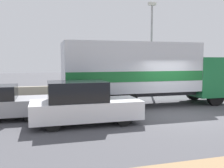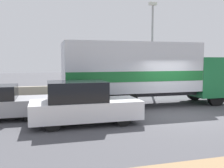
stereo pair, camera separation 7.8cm
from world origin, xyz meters
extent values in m
plane|color=#47474C|center=(0.00, 0.00, 0.00)|extent=(80.00, 80.00, 0.00)
cube|color=#A39984|center=(0.00, 7.48, 0.36)|extent=(60.00, 0.35, 0.72)
cylinder|color=gray|center=(1.74, 7.11, 3.17)|extent=(0.14, 0.14, 6.34)
cube|color=beige|center=(1.74, 7.11, 6.49)|extent=(0.56, 0.28, 0.20)
cube|color=#196B38|center=(3.07, 2.65, 1.53)|extent=(1.95, 2.44, 2.18)
cube|color=black|center=(4.03, 2.65, 1.96)|extent=(0.06, 2.08, 0.96)
cube|color=#2D2D33|center=(-1.46, 2.65, 0.71)|extent=(7.10, 1.31, 0.25)
cube|color=silver|center=(-1.46, 2.65, 2.10)|extent=(7.10, 2.37, 2.53)
cube|color=#19662D|center=(-1.46, 2.65, 1.67)|extent=(7.06, 2.39, 0.51)
cylinder|color=black|center=(3.07, 3.67, 0.49)|extent=(0.98, 0.28, 0.98)
cylinder|color=black|center=(3.07, 1.63, 0.49)|extent=(0.98, 0.28, 0.98)
cylinder|color=black|center=(-3.41, 3.67, 0.49)|extent=(0.98, 0.28, 0.98)
cylinder|color=black|center=(-3.41, 1.63, 0.49)|extent=(0.98, 0.28, 0.98)
cylinder|color=black|center=(-1.99, 3.67, 0.49)|extent=(0.98, 0.28, 0.98)
cylinder|color=black|center=(-1.99, 1.63, 0.49)|extent=(0.98, 0.28, 0.98)
cube|color=silver|center=(-4.38, -0.32, 0.57)|extent=(4.19, 1.72, 0.70)
cube|color=black|center=(-4.72, -0.32, 1.29)|extent=(2.18, 1.58, 0.75)
cylinder|color=black|center=(-3.08, 0.42, 0.29)|extent=(0.58, 0.20, 0.58)
cylinder|color=black|center=(-3.08, -1.06, 0.29)|extent=(0.58, 0.20, 0.58)
cylinder|color=black|center=(-5.68, 0.42, 0.29)|extent=(0.58, 0.20, 0.58)
cylinder|color=black|center=(-5.68, -1.06, 0.29)|extent=(0.58, 0.20, 0.58)
cylinder|color=black|center=(-6.48, 2.09, 0.29)|extent=(0.59, 0.20, 0.59)
cylinder|color=black|center=(-6.48, 0.59, 0.29)|extent=(0.59, 0.20, 0.59)
camera|label=1|loc=(-5.98, -9.77, 2.48)|focal=40.00mm
camera|label=2|loc=(-5.91, -9.79, 2.48)|focal=40.00mm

